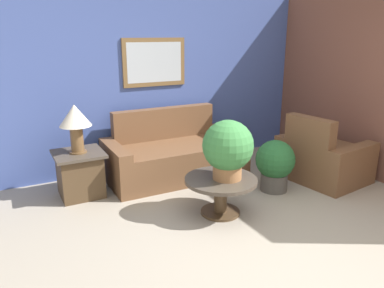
# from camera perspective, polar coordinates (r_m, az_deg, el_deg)

# --- Properties ---
(ground_plane) EXTENTS (20.00, 20.00, 0.00)m
(ground_plane) POSITION_cam_1_polar(r_m,az_deg,el_deg) (3.70, 15.74, -16.32)
(ground_plane) COLOR gray
(wall_back) EXTENTS (6.57, 0.09, 2.60)m
(wall_back) POSITION_cam_1_polar(r_m,az_deg,el_deg) (5.67, -4.37, 9.80)
(wall_back) COLOR #42569E
(wall_back) RESTS_ON ground_plane
(wall_right) EXTENTS (0.06, 4.95, 2.60)m
(wall_right) POSITION_cam_1_polar(r_m,az_deg,el_deg) (5.88, 23.59, 8.67)
(wall_right) COLOR brown
(wall_right) RESTS_ON ground_plane
(couch_main) EXTENTS (1.91, 0.94, 0.93)m
(couch_main) POSITION_cam_1_polar(r_m,az_deg,el_deg) (5.31, -2.68, -1.77)
(couch_main) COLOR brown
(couch_main) RESTS_ON ground_plane
(armchair) EXTENTS (1.01, 1.16, 0.93)m
(armchair) POSITION_cam_1_polar(r_m,az_deg,el_deg) (5.49, 19.23, -2.12)
(armchair) COLOR brown
(armchair) RESTS_ON ground_plane
(coffee_table) EXTENTS (0.81, 0.81, 0.43)m
(coffee_table) POSITION_cam_1_polar(r_m,az_deg,el_deg) (4.22, 4.40, -6.69)
(coffee_table) COLOR #4C3823
(coffee_table) RESTS_ON ground_plane
(side_table) EXTENTS (0.59, 0.59, 0.57)m
(side_table) POSITION_cam_1_polar(r_m,az_deg,el_deg) (4.88, -16.68, -4.33)
(side_table) COLOR #4C3823
(side_table) RESTS_ON ground_plane
(table_lamp) EXTENTS (0.38, 0.38, 0.59)m
(table_lamp) POSITION_cam_1_polar(r_m,az_deg,el_deg) (4.68, -17.38, 3.55)
(table_lamp) COLOR brown
(table_lamp) RESTS_ON side_table
(potted_plant_on_table) EXTENTS (0.56, 0.56, 0.66)m
(potted_plant_on_table) POSITION_cam_1_polar(r_m,az_deg,el_deg) (4.06, 5.49, -0.60)
(potted_plant_on_table) COLOR #9E6B42
(potted_plant_on_table) RESTS_ON coffee_table
(potted_plant_floor) EXTENTS (0.50, 0.50, 0.67)m
(potted_plant_floor) POSITION_cam_1_polar(r_m,az_deg,el_deg) (4.91, 12.53, -2.92)
(potted_plant_floor) COLOR #4C4742
(potted_plant_floor) RESTS_ON ground_plane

